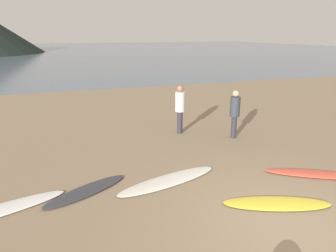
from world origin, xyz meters
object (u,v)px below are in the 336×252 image
Objects in this scene: surfboard_4 at (169,180)px; surfboard_3 at (86,191)px; surfboard_6 at (317,174)px; surfboard_5 at (277,203)px; person_2 at (180,105)px; person_1 at (235,110)px.

surfboard_3 is at bearing 160.48° from surfboard_4.
surfboard_6 is (3.49, -0.91, 0.01)m from surfboard_4.
surfboard_6 is (1.79, 0.80, 0.01)m from surfboard_5.
surfboard_3 is 0.84× the size of surfboard_6.
surfboard_4 is 1.60× the size of person_2.
surfboard_3 is 4.01m from surfboard_5.
surfboard_3 is 5.45m from surfboard_6.
surfboard_3 is 0.94× the size of surfboard_5.
surfboard_6 is 1.46× the size of person_2.
surfboard_4 is 2.41m from surfboard_5.
person_2 is at bearing -129.14° from person_1.
surfboard_6 is at bearing -39.30° from surfboard_3.
surfboard_3 is 1.22× the size of person_2.
surfboard_6 is 4.76m from person_2.
surfboard_4 reaches higher than surfboard_3.
person_1 is at bearing 91.35° from surfboard_5.
surfboard_5 is at bearing -125.65° from surfboard_6.
person_2 is (3.49, 3.22, 0.94)m from surfboard_3.
person_1 is (-0.39, 3.19, 0.89)m from surfboard_6.
surfboard_4 is 1.23× the size of surfboard_5.
surfboard_5 is 5.17m from person_2.
person_1 is at bearing 127.32° from surfboard_6.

